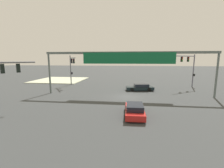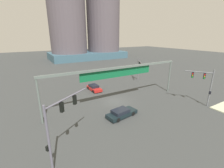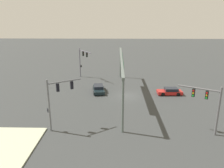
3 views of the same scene
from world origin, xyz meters
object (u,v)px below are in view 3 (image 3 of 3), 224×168
Objects in this scene: traffic_signal_opposite_side at (82,58)px; sedan_car_waiting_far at (170,91)px; sedan_car_approaching at (99,89)px; traffic_signal_cross_street at (209,102)px; traffic_signal_near_corner at (56,96)px.

traffic_signal_opposite_side is 1.51× the size of sedan_car_waiting_far.
traffic_signal_opposite_side reaches higher than sedan_car_approaching.
sedan_car_approaching is at bearing -15.84° from traffic_signal_cross_street.
traffic_signal_cross_street is 13.82m from sedan_car_waiting_far.
traffic_signal_opposite_side reaches higher than traffic_signal_near_corner.
sedan_car_waiting_far is (10.76, 16.88, -3.90)m from traffic_signal_opposite_side.
sedan_car_waiting_far is at bearing 76.55° from sedan_car_approaching.
traffic_signal_near_corner is 23.63m from traffic_signal_opposite_side.
sedan_car_approaching and sedan_car_waiting_far have the same top height.
traffic_signal_near_corner is 0.98× the size of traffic_signal_opposite_side.
sedan_car_waiting_far is (-13.37, -1.11, -3.29)m from traffic_signal_cross_street.
traffic_signal_near_corner reaches higher than sedan_car_approaching.
sedan_car_approaching is 1.15× the size of sedan_car_waiting_far.
traffic_signal_near_corner is 15.00m from sedan_car_approaching.
traffic_signal_cross_street is (0.51, 17.44, -0.31)m from traffic_signal_near_corner.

